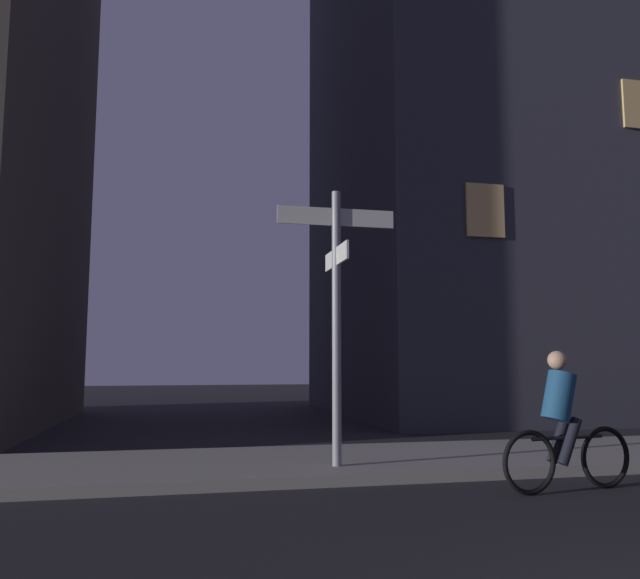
% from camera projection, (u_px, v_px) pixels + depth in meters
% --- Properties ---
extents(sidewalk_kerb, '(40.00, 2.75, 0.14)m').
position_uv_depth(sidewalk_kerb, '(399.00, 460.00, 9.02)').
color(sidewalk_kerb, gray).
rests_on(sidewalk_kerb, ground_plane).
extents(signpost, '(1.62, 1.20, 3.65)m').
position_uv_depth(signpost, '(336.00, 300.00, 8.36)').
color(signpost, gray).
rests_on(signpost, sidewalk_kerb).
extents(cyclist, '(1.81, 0.38, 1.61)m').
position_uv_depth(cyclist, '(563.00, 426.00, 7.23)').
color(cyclist, black).
rests_on(cyclist, ground_plane).
extents(building_right_block, '(12.37, 9.48, 19.90)m').
position_uv_depth(building_right_block, '(529.00, 94.00, 19.89)').
color(building_right_block, '#383842').
rests_on(building_right_block, ground_plane).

